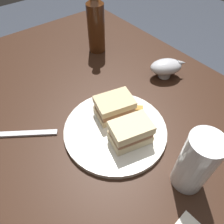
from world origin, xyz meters
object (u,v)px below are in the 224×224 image
object	(u,v)px
pint_glass	(193,166)
cider_bottle	(96,23)
sandwich_half_right	(114,107)
fork	(25,134)
plate	(115,130)
gravy_boat	(167,67)
sandwich_half_left	(131,132)

from	to	relation	value
pint_glass	cider_bottle	size ratio (longest dim) A/B	0.58
sandwich_half_right	fork	distance (m)	0.26
plate	fork	bearing A→B (deg)	54.34
cider_bottle	fork	world-z (taller)	cider_bottle
gravy_boat	cider_bottle	distance (m)	0.32
plate	gravy_boat	world-z (taller)	gravy_boat
sandwich_half_right	fork	size ratio (longest dim) A/B	0.67
sandwich_half_left	pint_glass	distance (m)	0.17
sandwich_half_left	gravy_boat	distance (m)	0.32
sandwich_half_left	cider_bottle	distance (m)	0.48
gravy_boat	cider_bottle	xyz separation A→B (m)	(0.30, 0.09, 0.07)
sandwich_half_left	cider_bottle	xyz separation A→B (m)	(0.43, -0.20, 0.07)
cider_bottle	fork	distance (m)	0.48
sandwich_half_left	sandwich_half_right	world-z (taller)	sandwich_half_left
sandwich_half_right	cider_bottle	bearing A→B (deg)	-27.66
fork	sandwich_half_right	bearing A→B (deg)	-168.69
sandwich_half_left	fork	world-z (taller)	sandwich_half_left
sandwich_half_left	pint_glass	world-z (taller)	pint_glass
pint_glass	fork	bearing A→B (deg)	33.90
plate	fork	xyz separation A→B (m)	(0.15, 0.21, -0.00)
gravy_boat	fork	world-z (taller)	gravy_boat
cider_bottle	sandwich_half_left	bearing A→B (deg)	155.15
gravy_boat	sandwich_half_right	bearing A→B (deg)	97.96
sandwich_half_left	cider_bottle	bearing A→B (deg)	-24.85
gravy_boat	cider_bottle	size ratio (longest dim) A/B	0.47
sandwich_half_right	sandwich_half_left	bearing A→B (deg)	165.54
fork	plate	bearing A→B (deg)	179.20
gravy_boat	fork	xyz separation A→B (m)	(0.07, 0.50, -0.04)
sandwich_half_right	pint_glass	distance (m)	0.26
sandwich_half_left	pint_glass	size ratio (longest dim) A/B	0.71
plate	sandwich_half_right	xyz separation A→B (m)	(0.04, -0.03, 0.04)
sandwich_half_right	plate	bearing A→B (deg)	144.05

